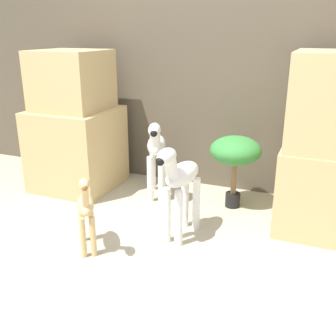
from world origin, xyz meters
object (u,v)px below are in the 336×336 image
Objects in this scene: zebra_left at (156,151)px; zebra_right at (180,182)px; giraffe_figurine at (86,209)px.

zebra_right is at bearing -53.76° from zebra_left.
zebra_right is 0.64m from giraffe_figurine.
giraffe_figurine is at bearing -142.05° from zebra_right.
zebra_left is at bearing 126.24° from zebra_right.
zebra_left is at bearing 86.35° from giraffe_figurine.
giraffe_figurine is at bearing -93.65° from zebra_left.
zebra_left reaches higher than giraffe_figurine.
zebra_left is 0.99m from giraffe_figurine.
zebra_right is 1.00× the size of zebra_left.
zebra_right reaches higher than giraffe_figurine.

